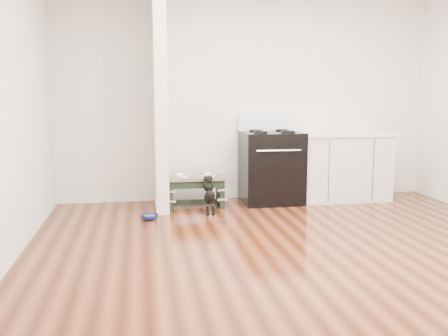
# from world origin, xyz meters

# --- Properties ---
(ground) EXTENTS (5.00, 5.00, 0.00)m
(ground) POSITION_xyz_m (0.00, 0.00, 0.00)
(ground) COLOR #3F190B
(ground) RESTS_ON ground
(room_shell) EXTENTS (5.00, 5.00, 5.00)m
(room_shell) POSITION_xyz_m (0.00, 0.00, 1.62)
(room_shell) COLOR silver
(room_shell) RESTS_ON ground
(partition_wall) EXTENTS (0.15, 0.80, 2.70)m
(partition_wall) POSITION_xyz_m (-1.18, 2.10, 1.35)
(partition_wall) COLOR silver
(partition_wall) RESTS_ON ground
(oven_range) EXTENTS (0.76, 0.69, 1.14)m
(oven_range) POSITION_xyz_m (0.25, 2.16, 0.48)
(oven_range) COLOR black
(oven_range) RESTS_ON ground
(cabinet_run) EXTENTS (1.24, 0.64, 0.91)m
(cabinet_run) POSITION_xyz_m (1.23, 2.18, 0.45)
(cabinet_run) COLOR silver
(cabinet_run) RESTS_ON ground
(dog_feeder) EXTENTS (0.72, 0.39, 0.41)m
(dog_feeder) POSITION_xyz_m (-0.76, 2.03, 0.28)
(dog_feeder) COLOR black
(dog_feeder) RESTS_ON ground
(puppy) EXTENTS (0.13, 0.37, 0.44)m
(puppy) POSITION_xyz_m (-0.63, 1.70, 0.24)
(puppy) COLOR black
(puppy) RESTS_ON ground
(floor_bowl) EXTENTS (0.24, 0.24, 0.06)m
(floor_bowl) POSITION_xyz_m (-1.34, 1.49, 0.03)
(floor_bowl) COLOR navy
(floor_bowl) RESTS_ON ground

